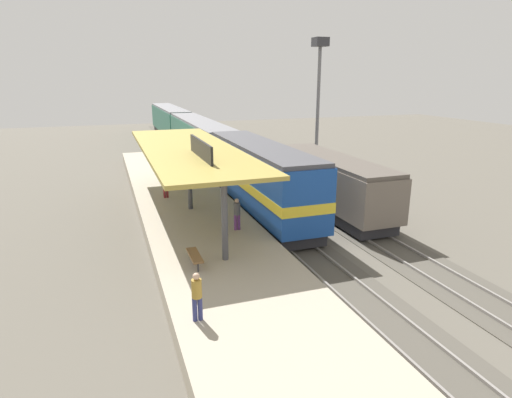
{
  "coord_description": "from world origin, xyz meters",
  "views": [
    {
      "loc": [
        -9.14,
        -25.05,
        8.72
      ],
      "look_at": [
        -1.38,
        -2.92,
        2.0
      ],
      "focal_mm": 30.16,
      "sensor_mm": 36.0,
      "label": 1
    }
  ],
  "objects_px": {
    "person_waiting": "(197,294)",
    "person_boarding": "(237,212)",
    "freight_car": "(332,183)",
    "person_walking": "(165,184)",
    "light_mast": "(319,80)",
    "locomotive": "(260,178)",
    "platform_bench": "(195,256)",
    "passenger_carriage_front": "(200,141)",
    "passenger_carriage_rear": "(170,122)"
  },
  "relations": [
    {
      "from": "platform_bench",
      "to": "person_walking",
      "type": "height_order",
      "value": "person_walking"
    },
    {
      "from": "passenger_carriage_rear",
      "to": "person_walking",
      "type": "bearing_deg",
      "value": -98.93
    },
    {
      "from": "passenger_carriage_rear",
      "to": "freight_car",
      "type": "distance_m",
      "value": 40.24
    },
    {
      "from": "person_walking",
      "to": "person_waiting",
      "type": "bearing_deg",
      "value": -94.12
    },
    {
      "from": "freight_car",
      "to": "platform_bench",
      "type": "bearing_deg",
      "value": -145.47
    },
    {
      "from": "freight_car",
      "to": "person_walking",
      "type": "bearing_deg",
      "value": 159.17
    },
    {
      "from": "locomotive",
      "to": "passenger_carriage_front",
      "type": "bearing_deg",
      "value": 90.0
    },
    {
      "from": "platform_bench",
      "to": "person_boarding",
      "type": "height_order",
      "value": "person_boarding"
    },
    {
      "from": "passenger_carriage_front",
      "to": "light_mast",
      "type": "xyz_separation_m",
      "value": [
        7.8,
        -10.6,
        6.08
      ]
    },
    {
      "from": "locomotive",
      "to": "passenger_carriage_rear",
      "type": "distance_m",
      "value": 38.8
    },
    {
      "from": "passenger_carriage_rear",
      "to": "person_boarding",
      "type": "xyz_separation_m",
      "value": [
        -3.0,
        -43.61,
        -0.46
      ]
    },
    {
      "from": "platform_bench",
      "to": "person_waiting",
      "type": "height_order",
      "value": "person_waiting"
    },
    {
      "from": "platform_bench",
      "to": "passenger_carriage_front",
      "type": "xyz_separation_m",
      "value": [
        6.0,
        26.47,
        0.97
      ]
    },
    {
      "from": "passenger_carriage_rear",
      "to": "person_walking",
      "type": "height_order",
      "value": "passenger_carriage_rear"
    },
    {
      "from": "light_mast",
      "to": "person_waiting",
      "type": "xyz_separation_m",
      "value": [
        -14.58,
        -20.16,
        -6.54
      ]
    },
    {
      "from": "platform_bench",
      "to": "person_walking",
      "type": "relative_size",
      "value": 0.99
    },
    {
      "from": "light_mast",
      "to": "freight_car",
      "type": "bearing_deg",
      "value": -110.47
    },
    {
      "from": "locomotive",
      "to": "person_waiting",
      "type": "distance_m",
      "value": 14.46
    },
    {
      "from": "locomotive",
      "to": "light_mast",
      "type": "relative_size",
      "value": 1.23
    },
    {
      "from": "locomotive",
      "to": "passenger_carriage_rear",
      "type": "xyz_separation_m",
      "value": [
        0.0,
        38.8,
        -0.1
      ]
    },
    {
      "from": "light_mast",
      "to": "person_waiting",
      "type": "relative_size",
      "value": 6.84
    },
    {
      "from": "locomotive",
      "to": "freight_car",
      "type": "xyz_separation_m",
      "value": [
        4.6,
        -1.17,
        -0.44
      ]
    },
    {
      "from": "freight_car",
      "to": "locomotive",
      "type": "bearing_deg",
      "value": 165.7
    },
    {
      "from": "person_waiting",
      "to": "light_mast",
      "type": "bearing_deg",
      "value": 54.12
    },
    {
      "from": "person_walking",
      "to": "platform_bench",
      "type": "bearing_deg",
      "value": -91.7
    },
    {
      "from": "passenger_carriage_front",
      "to": "person_walking",
      "type": "bearing_deg",
      "value": -110.36
    },
    {
      "from": "locomotive",
      "to": "person_walking",
      "type": "height_order",
      "value": "locomotive"
    },
    {
      "from": "platform_bench",
      "to": "person_boarding",
      "type": "xyz_separation_m",
      "value": [
        3.0,
        3.65,
        0.51
      ]
    },
    {
      "from": "freight_car",
      "to": "person_waiting",
      "type": "bearing_deg",
      "value": -134.49
    },
    {
      "from": "passenger_carriage_front",
      "to": "person_boarding",
      "type": "bearing_deg",
      "value": -97.49
    },
    {
      "from": "passenger_carriage_rear",
      "to": "person_waiting",
      "type": "relative_size",
      "value": 11.7
    },
    {
      "from": "locomotive",
      "to": "freight_car",
      "type": "height_order",
      "value": "locomotive"
    },
    {
      "from": "platform_bench",
      "to": "passenger_carriage_front",
      "type": "relative_size",
      "value": 0.08
    },
    {
      "from": "locomotive",
      "to": "person_walking",
      "type": "bearing_deg",
      "value": 154.25
    },
    {
      "from": "person_walking",
      "to": "light_mast",
      "type": "bearing_deg",
      "value": 19.12
    },
    {
      "from": "locomotive",
      "to": "person_walking",
      "type": "xyz_separation_m",
      "value": [
        -5.67,
        2.73,
        -0.56
      ]
    },
    {
      "from": "platform_bench",
      "to": "locomotive",
      "type": "distance_m",
      "value": 10.43
    },
    {
      "from": "light_mast",
      "to": "person_waiting",
      "type": "height_order",
      "value": "light_mast"
    },
    {
      "from": "freight_car",
      "to": "person_waiting",
      "type": "xyz_separation_m",
      "value": [
        -11.38,
        -11.59,
        -0.12
      ]
    },
    {
      "from": "locomotive",
      "to": "passenger_carriage_front",
      "type": "relative_size",
      "value": 0.72
    },
    {
      "from": "passenger_carriage_front",
      "to": "light_mast",
      "type": "height_order",
      "value": "light_mast"
    },
    {
      "from": "person_waiting",
      "to": "freight_car",
      "type": "bearing_deg",
      "value": 45.51
    },
    {
      "from": "light_mast",
      "to": "person_walking",
      "type": "height_order",
      "value": "light_mast"
    },
    {
      "from": "passenger_carriage_rear",
      "to": "freight_car",
      "type": "height_order",
      "value": "passenger_carriage_rear"
    },
    {
      "from": "locomotive",
      "to": "person_boarding",
      "type": "relative_size",
      "value": 8.44
    },
    {
      "from": "person_waiting",
      "to": "person_boarding",
      "type": "bearing_deg",
      "value": 64.54
    },
    {
      "from": "person_waiting",
      "to": "locomotive",
      "type": "bearing_deg",
      "value": 62.01
    },
    {
      "from": "freight_car",
      "to": "light_mast",
      "type": "bearing_deg",
      "value": 69.53
    },
    {
      "from": "passenger_carriage_rear",
      "to": "person_boarding",
      "type": "bearing_deg",
      "value": -93.93
    },
    {
      "from": "locomotive",
      "to": "platform_bench",
      "type": "bearing_deg",
      "value": -125.33
    }
  ]
}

